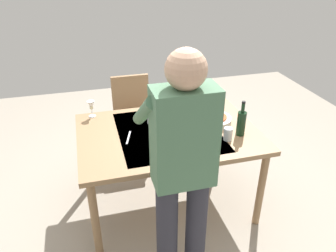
{
  "coord_description": "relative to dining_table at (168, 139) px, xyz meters",
  "views": [
    {
      "loc": [
        0.62,
        2.29,
        2.12
      ],
      "look_at": [
        0.0,
        0.0,
        0.82
      ],
      "focal_mm": 35.05,
      "sensor_mm": 36.0,
      "label": 1
    }
  ],
  "objects": [
    {
      "name": "water_cup_near_right",
      "position": [
        -0.42,
        0.25,
        0.13
      ],
      "size": [
        0.07,
        0.07,
        0.1
      ],
      "primitive_type": "cylinder",
      "color": "silver",
      "rests_on": "dining_table"
    },
    {
      "name": "dining_table",
      "position": [
        0.0,
        0.0,
        0.0
      ],
      "size": [
        1.48,
        1.04,
        0.77
      ],
      "color": "#93704C",
      "rests_on": "ground_plane"
    },
    {
      "name": "dinner_plate_near",
      "position": [
        -0.09,
        0.24,
        0.08
      ],
      "size": [
        0.23,
        0.23,
        0.01
      ],
      "primitive_type": "cylinder",
      "color": "silver",
      "rests_on": "dining_table"
    },
    {
      "name": "person_server",
      "position": [
        0.12,
        0.78,
        0.27
      ],
      "size": [
        0.42,
        0.61,
        1.69
      ],
      "color": "#2D2D38",
      "rests_on": "ground_plane"
    },
    {
      "name": "wine_bottle",
      "position": [
        -0.56,
        0.2,
        0.18
      ],
      "size": [
        0.07,
        0.07,
        0.3
      ],
      "color": "black",
      "rests_on": "dining_table"
    },
    {
      "name": "water_cup_near_left",
      "position": [
        0.1,
        -0.18,
        0.12
      ],
      "size": [
        0.08,
        0.08,
        0.1
      ],
      "primitive_type": "cylinder",
      "color": "silver",
      "rests_on": "dining_table"
    },
    {
      "name": "water_cup_far_left",
      "position": [
        -0.56,
        -0.39,
        0.12
      ],
      "size": [
        0.07,
        0.07,
        0.09
      ],
      "primitive_type": "cylinder",
      "color": "silver",
      "rests_on": "dining_table"
    },
    {
      "name": "table_knife",
      "position": [
        0.33,
        0.02,
        0.08
      ],
      "size": [
        0.07,
        0.2,
        0.0
      ],
      "primitive_type": "cube",
      "rotation": [
        0.0,
        0.0,
        -0.3
      ],
      "color": "silver",
      "rests_on": "dining_table"
    },
    {
      "name": "serving_bowl_pasta",
      "position": [
        -0.42,
        -0.04,
        0.11
      ],
      "size": [
        0.3,
        0.3,
        0.07
      ],
      "color": "silver",
      "rests_on": "dining_table"
    },
    {
      "name": "ground_plane",
      "position": [
        0.0,
        0.0,
        -0.69
      ],
      "size": [
        6.0,
        6.0,
        0.0
      ],
      "primitive_type": "plane",
      "color": "#9E9384"
    },
    {
      "name": "dinner_plate_far",
      "position": [
        -0.17,
        -0.28,
        0.08
      ],
      "size": [
        0.23,
        0.23,
        0.01
      ],
      "primitive_type": "cylinder",
      "color": "silver",
      "rests_on": "dining_table"
    },
    {
      "name": "chair_near",
      "position": [
        0.16,
        -0.9,
        -0.16
      ],
      "size": [
        0.4,
        0.4,
        0.91
      ],
      "color": "brown",
      "rests_on": "ground_plane"
    },
    {
      "name": "wine_glass_left",
      "position": [
        0.59,
        -0.44,
        0.18
      ],
      "size": [
        0.07,
        0.07,
        0.15
      ],
      "color": "white",
      "rests_on": "dining_table"
    }
  ]
}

